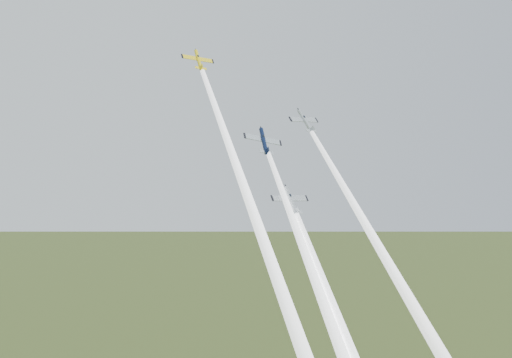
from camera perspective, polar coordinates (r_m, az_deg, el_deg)
name	(u,v)px	position (r m, az deg, el deg)	size (l,w,h in m)	color
plane_yellow	(198,60)	(128.47, -5.14, 10.51)	(6.83, 6.78, 1.07)	yellow
smoke_trail_yellow	(260,231)	(103.72, 0.35, -4.63)	(2.58, 2.58, 75.00)	white
plane_navy	(264,141)	(127.04, 0.69, 3.41)	(8.36, 8.29, 1.31)	#0C1735
smoke_trail_navy	(326,310)	(108.59, 6.23, -11.48)	(2.58, 2.58, 68.25)	white
plane_silver_right	(305,121)	(139.09, 4.40, 5.17)	(7.98, 7.91, 1.25)	#AAB3B8
smoke_trail_silver_right	(376,242)	(125.50, 10.60, -5.51)	(2.58, 2.58, 56.59)	white
plane_silver_low	(291,200)	(119.30, 3.13, -1.88)	(7.79, 7.73, 1.22)	#A2ABB0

